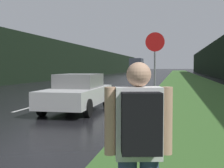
# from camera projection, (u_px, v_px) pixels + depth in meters

# --- Properties ---
(grass_verge) EXTENTS (6.00, 240.00, 0.02)m
(grass_verge) POSITION_uv_depth(u_px,v_px,m) (188.00, 81.00, 38.67)
(grass_verge) COLOR #386028
(grass_verge) RESTS_ON ground_plane
(lane_stripe_c) EXTENTS (0.12, 3.00, 0.01)m
(lane_stripe_c) POSITION_uv_depth(u_px,v_px,m) (30.00, 107.00, 13.23)
(lane_stripe_c) COLOR silver
(lane_stripe_c) RESTS_ON ground_plane
(lane_stripe_d) EXTENTS (0.12, 3.00, 0.01)m
(lane_stripe_d) POSITION_uv_depth(u_px,v_px,m) (80.00, 94.00, 20.08)
(lane_stripe_d) COLOR silver
(lane_stripe_d) RESTS_ON ground_plane
(lane_stripe_e) EXTENTS (0.12, 3.00, 0.01)m
(lane_stripe_e) POSITION_uv_depth(u_px,v_px,m) (104.00, 87.00, 26.93)
(lane_stripe_e) COLOR silver
(lane_stripe_e) RESTS_ON ground_plane
(treeline_far_side) EXTENTS (2.00, 140.00, 5.38)m
(treeline_far_side) POSITION_uv_depth(u_px,v_px,m) (74.00, 61.00, 51.93)
(treeline_far_side) COLOR black
(treeline_far_side) RESTS_ON ground_plane
(stop_sign) EXTENTS (0.74, 0.07, 3.05)m
(stop_sign) POSITION_uv_depth(u_px,v_px,m) (155.00, 62.00, 12.07)
(stop_sign) COLOR slate
(stop_sign) RESTS_ON ground_plane
(hitchhiker_with_backpack) EXTENTS (0.60, 0.48, 1.75)m
(hitchhiker_with_backpack) POSITION_uv_depth(u_px,v_px,m) (139.00, 147.00, 2.75)
(hitchhiker_with_backpack) COLOR navy
(hitchhiker_with_backpack) RESTS_ON ground_plane
(car_passing_near) EXTENTS (1.87, 4.70, 1.43)m
(car_passing_near) POSITION_uv_depth(u_px,v_px,m) (78.00, 92.00, 12.22)
(car_passing_near) COLOR #BCBCBC
(car_passing_near) RESTS_ON ground_plane
(delivery_truck) EXTENTS (2.64, 7.70, 3.58)m
(delivery_truck) POSITION_uv_depth(u_px,v_px,m) (137.00, 66.00, 68.29)
(delivery_truck) COLOR black
(delivery_truck) RESTS_ON ground_plane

